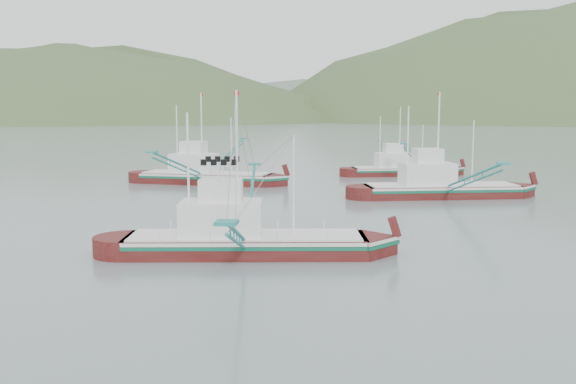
# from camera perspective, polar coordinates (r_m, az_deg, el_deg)

# --- Properties ---
(ground) EXTENTS (1200.00, 1200.00, 0.00)m
(ground) POSITION_cam_1_polar(r_m,az_deg,el_deg) (36.45, -0.95, -6.23)
(ground) COLOR slate
(ground) RESTS_ON ground
(main_boat) EXTENTS (14.53, 25.64, 10.41)m
(main_boat) POSITION_cam_1_polar(r_m,az_deg,el_deg) (37.94, -4.12, -3.24)
(main_boat) COLOR #450D0B
(main_boat) RESTS_ON ground
(bg_boat_right) EXTENTS (15.39, 26.70, 10.93)m
(bg_boat_right) POSITION_cam_1_polar(r_m,az_deg,el_deg) (63.70, 13.39, 1.22)
(bg_boat_right) COLOR #450D0B
(bg_boat_right) RESTS_ON ground
(bg_boat_far) EXTENTS (13.35, 23.07, 9.47)m
(bg_boat_far) POSITION_cam_1_polar(r_m,az_deg,el_deg) (83.26, 10.06, 2.61)
(bg_boat_far) COLOR #450D0B
(bg_boat_far) RESTS_ON ground
(bg_boat_left) EXTENTS (15.55, 27.24, 11.09)m
(bg_boat_left) POSITION_cam_1_polar(r_m,az_deg,el_deg) (73.82, -7.41, 2.11)
(bg_boat_left) COLOR #450D0B
(bg_boat_left) RESTS_ON ground
(headland_left) EXTENTS (448.00, 308.00, 210.00)m
(headland_left) POSITION_cam_1_polar(r_m,az_deg,el_deg) (436.05, -19.34, 5.98)
(headland_left) COLOR #3D562C
(headland_left) RESTS_ON ground
(ridge_distant) EXTENTS (960.00, 400.00, 240.00)m
(ridge_distant) POSITION_cam_1_polar(r_m,az_deg,el_deg) (595.78, 8.29, 6.63)
(ridge_distant) COLOR slate
(ridge_distant) RESTS_ON ground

